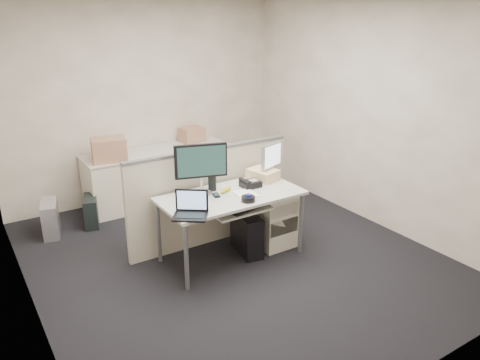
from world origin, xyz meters
TOP-DOWN VIEW (x-y plane):
  - floor at (0.00, 0.00)m, footprint 4.00×4.50m
  - wall_back at (0.00, 2.25)m, footprint 4.00×0.02m
  - wall_front at (0.00, -2.25)m, footprint 4.00×0.02m
  - wall_left at (-2.00, 0.00)m, footprint 0.02×4.50m
  - wall_right at (2.00, 0.00)m, footprint 0.02×4.50m
  - desk at (0.00, 0.00)m, footprint 1.50×0.75m
  - keyboard_tray at (0.00, -0.18)m, footprint 0.62×0.32m
  - drawer_pedestal at (0.55, 0.05)m, footprint 0.40×0.55m
  - cubicle_partition at (0.00, 0.45)m, footprint 2.00×0.06m
  - back_counter at (0.00, 1.93)m, footprint 2.00×0.60m
  - monitor_main at (-0.25, 0.18)m, footprint 0.58×0.37m
  - monitor_small at (0.65, 0.18)m, footprint 0.37×0.26m
  - laptop at (-0.62, -0.28)m, footprint 0.39×0.37m
  - trackball at (0.05, -0.25)m, footprint 0.16×0.16m
  - desk_phone at (0.30, 0.08)m, footprint 0.21×0.17m
  - paper_stack at (0.13, -0.08)m, footprint 0.23×0.28m
  - sticky_pad at (0.18, -0.18)m, footprint 0.08×0.08m
  - travel_mug at (-0.10, 0.22)m, footprint 0.10×0.10m
  - banana at (0.00, 0.10)m, footprint 0.20×0.13m
  - cellphone at (-0.15, 0.05)m, footprint 0.09×0.13m
  - manila_folders at (0.55, 0.20)m, footprint 0.32×0.37m
  - keyboard at (0.05, -0.22)m, footprint 0.42×0.22m
  - pc_tower_desk at (0.20, 0.00)m, footprint 0.28×0.52m
  - pc_tower_spare_dark at (-1.05, 1.63)m, footprint 0.27×0.43m
  - pc_tower_spare_silver at (-1.54, 1.63)m, footprint 0.28×0.47m
  - cardboard_box_left at (-0.70, 1.81)m, footprint 0.47×0.39m
  - cardboard_box_right at (0.60, 2.05)m, footprint 0.34×0.28m
  - red_binder at (-0.55, 1.83)m, footprint 0.17×0.29m

SIDE VIEW (x-z plane):
  - floor at x=0.00m, z-range -0.01..0.00m
  - pc_tower_spare_dark at x=-1.05m, z-range 0.00..0.37m
  - pc_tower_spare_silver at x=-1.54m, z-range 0.00..0.41m
  - pc_tower_desk at x=0.20m, z-range 0.00..0.46m
  - drawer_pedestal at x=0.55m, z-range 0.00..0.65m
  - back_counter at x=0.00m, z-range 0.00..0.72m
  - cubicle_partition at x=0.00m, z-range 0.00..1.10m
  - keyboard_tray at x=0.00m, z-range 0.61..0.63m
  - keyboard at x=0.05m, z-range 0.63..0.65m
  - desk at x=0.00m, z-range 0.30..1.03m
  - sticky_pad at x=0.18m, z-range 0.73..0.74m
  - paper_stack at x=0.13m, z-range 0.73..0.74m
  - cellphone at x=-0.15m, z-range 0.73..0.75m
  - banana at x=0.00m, z-range 0.73..0.77m
  - trackball at x=0.05m, z-range 0.73..0.78m
  - desk_phone at x=0.30m, z-range 0.73..0.80m
  - manila_folders at x=0.55m, z-range 0.73..0.85m
  - travel_mug at x=-0.10m, z-range 0.73..0.92m
  - cardboard_box_right at x=0.60m, z-range 0.72..0.95m
  - laptop at x=-0.62m, z-range 0.73..0.96m
  - red_binder at x=-0.55m, z-range 0.72..0.99m
  - cardboard_box_left at x=-0.70m, z-range 0.72..1.03m
  - monitor_small at x=0.65m, z-range 0.73..1.14m
  - monitor_main at x=-0.25m, z-range 0.73..1.28m
  - wall_back at x=0.00m, z-range 0.00..2.70m
  - wall_front at x=0.00m, z-range 0.00..2.70m
  - wall_left at x=-2.00m, z-range 0.00..2.70m
  - wall_right at x=2.00m, z-range 0.00..2.70m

